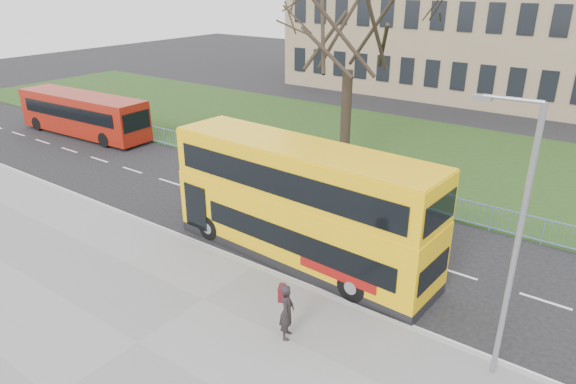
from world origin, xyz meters
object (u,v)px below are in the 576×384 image
object	(u,v)px
red_bus	(83,114)
pedestrian	(287,311)
yellow_bus	(300,201)
street_lamp	(514,238)

from	to	relation	value
red_bus	pedestrian	world-z (taller)	red_bus
yellow_bus	pedestrian	distance (m)	4.98
street_lamp	red_bus	bearing A→B (deg)	161.85
yellow_bus	pedestrian	world-z (taller)	yellow_bus
yellow_bus	street_lamp	size ratio (longest dim) A/B	1.45
pedestrian	street_lamp	size ratio (longest dim) A/B	0.24
yellow_bus	pedestrian	bearing A→B (deg)	-56.56
red_bus	yellow_bus	bearing A→B (deg)	-16.31
red_bus	street_lamp	bearing A→B (deg)	-16.90
street_lamp	pedestrian	bearing A→B (deg)	-162.89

